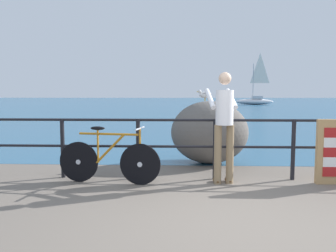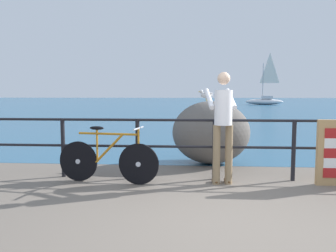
{
  "view_description": "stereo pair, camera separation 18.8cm",
  "coord_description": "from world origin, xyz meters",
  "px_view_note": "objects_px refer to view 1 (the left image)",
  "views": [
    {
      "loc": [
        -0.56,
        -3.81,
        1.46
      ],
      "look_at": [
        -0.81,
        2.39,
        0.86
      ],
      "focal_mm": 37.1,
      "sensor_mm": 36.0,
      "label": 1
    },
    {
      "loc": [
        -0.37,
        -3.8,
        1.46
      ],
      "look_at": [
        -0.81,
        2.39,
        0.86
      ],
      "focal_mm": 37.1,
      "sensor_mm": 36.0,
      "label": 2
    }
  ],
  "objects_px": {
    "breakwater_boulder_main": "(209,132)",
    "sailboat": "(255,99)",
    "bicycle": "(109,159)",
    "seagull": "(205,94)",
    "person_at_railing": "(224,122)"
  },
  "relations": [
    {
      "from": "sailboat",
      "to": "breakwater_boulder_main",
      "type": "bearing_deg",
      "value": 84.98
    },
    {
      "from": "person_at_railing",
      "to": "breakwater_boulder_main",
      "type": "height_order",
      "value": "person_at_railing"
    },
    {
      "from": "bicycle",
      "to": "person_at_railing",
      "type": "relative_size",
      "value": 0.95
    },
    {
      "from": "person_at_railing",
      "to": "sailboat",
      "type": "height_order",
      "value": "sailboat"
    },
    {
      "from": "person_at_railing",
      "to": "sailboat",
      "type": "xyz_separation_m",
      "value": [
        8.15,
        36.9,
        -0.28
      ]
    },
    {
      "from": "bicycle",
      "to": "sailboat",
      "type": "height_order",
      "value": "sailboat"
    },
    {
      "from": "bicycle",
      "to": "breakwater_boulder_main",
      "type": "relative_size",
      "value": 1.06
    },
    {
      "from": "person_at_railing",
      "to": "seagull",
      "type": "distance_m",
      "value": 1.75
    },
    {
      "from": "sailboat",
      "to": "person_at_railing",
      "type": "bearing_deg",
      "value": 85.68
    },
    {
      "from": "breakwater_boulder_main",
      "to": "seagull",
      "type": "xyz_separation_m",
      "value": [
        -0.1,
        0.07,
        0.78
      ]
    },
    {
      "from": "breakwater_boulder_main",
      "to": "sailboat",
      "type": "distance_m",
      "value": 36.24
    },
    {
      "from": "bicycle",
      "to": "sailboat",
      "type": "bearing_deg",
      "value": 83.45
    },
    {
      "from": "person_at_railing",
      "to": "sailboat",
      "type": "bearing_deg",
      "value": -21.53
    },
    {
      "from": "seagull",
      "to": "breakwater_boulder_main",
      "type": "bearing_deg",
      "value": 123.81
    },
    {
      "from": "seagull",
      "to": "sailboat",
      "type": "relative_size",
      "value": 0.06
    }
  ]
}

